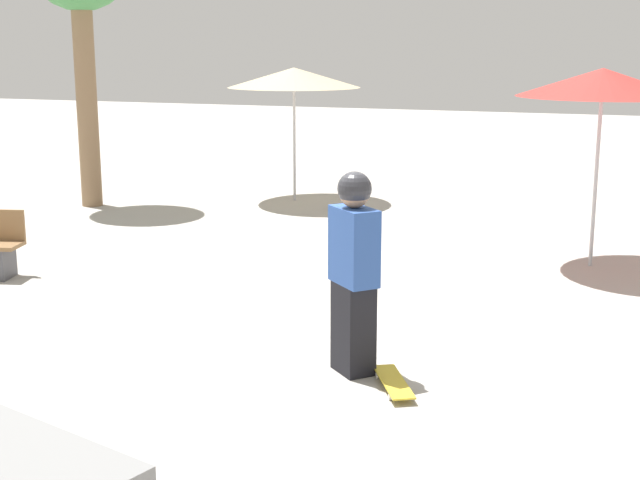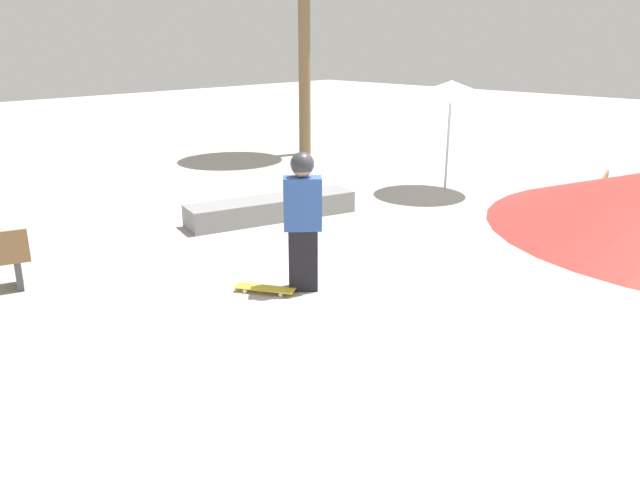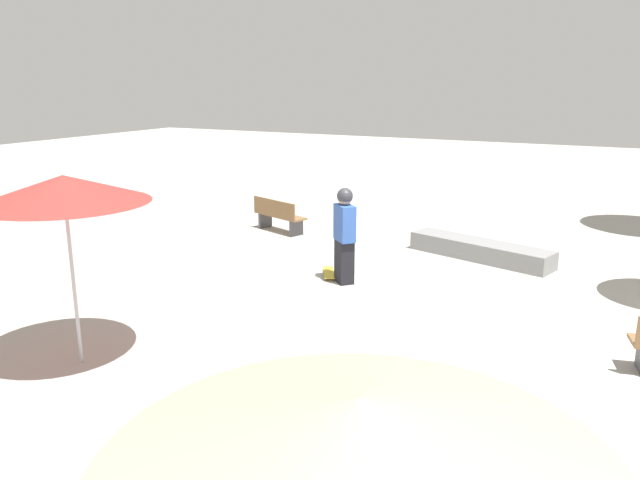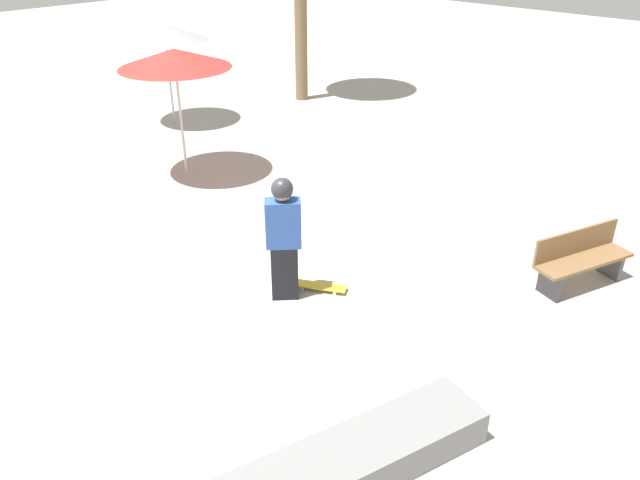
{
  "view_description": "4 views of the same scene",
  "coord_description": "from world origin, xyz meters",
  "px_view_note": "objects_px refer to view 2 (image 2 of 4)",
  "views": [
    {
      "loc": [
        8.28,
        3.35,
        2.95
      ],
      "look_at": [
        0.64,
        0.51,
        1.13
      ],
      "focal_mm": 50.0,
      "sensor_mm": 36.0,
      "label": 1
    },
    {
      "loc": [
        -4.59,
        6.35,
        3.22
      ],
      "look_at": [
        0.77,
        0.85,
        0.71
      ],
      "focal_mm": 35.0,
      "sensor_mm": 36.0,
      "label": 2
    },
    {
      "loc": [
        -9.39,
        -3.86,
        3.81
      ],
      "look_at": [
        0.67,
        1.32,
        0.87
      ],
      "focal_mm": 35.0,
      "sensor_mm": 36.0,
      "label": 3
    },
    {
      "loc": [
        6.6,
        -4.25,
        5.03
      ],
      "look_at": [
        1.45,
        1.2,
        1.0
      ],
      "focal_mm": 35.0,
      "sensor_mm": 36.0,
      "label": 4
    }
  ],
  "objects_px": {
    "skater_main": "(303,217)",
    "bench_near": "(591,200)",
    "shade_umbrella_white": "(451,90)",
    "skateboard": "(265,288)",
    "concrete_ledge": "(272,208)"
  },
  "relations": [
    {
      "from": "bench_near",
      "to": "skateboard",
      "type": "bearing_deg",
      "value": 150.08
    },
    {
      "from": "skater_main",
      "to": "bench_near",
      "type": "height_order",
      "value": "skater_main"
    },
    {
      "from": "skater_main",
      "to": "skateboard",
      "type": "relative_size",
      "value": 2.32
    },
    {
      "from": "skater_main",
      "to": "shade_umbrella_white",
      "type": "relative_size",
      "value": 0.78
    },
    {
      "from": "bench_near",
      "to": "shade_umbrella_white",
      "type": "distance_m",
      "value": 3.66
    },
    {
      "from": "bench_near",
      "to": "shade_umbrella_white",
      "type": "relative_size",
      "value": 0.7
    },
    {
      "from": "skateboard",
      "to": "bench_near",
      "type": "relative_size",
      "value": 0.48
    },
    {
      "from": "skater_main",
      "to": "shade_umbrella_white",
      "type": "bearing_deg",
      "value": -120.83
    },
    {
      "from": "skater_main",
      "to": "bench_near",
      "type": "bearing_deg",
      "value": -151.3
    },
    {
      "from": "concrete_ledge",
      "to": "shade_umbrella_white",
      "type": "distance_m",
      "value": 4.63
    },
    {
      "from": "skateboard",
      "to": "concrete_ledge",
      "type": "relative_size",
      "value": 0.24
    },
    {
      "from": "concrete_ledge",
      "to": "skateboard",
      "type": "bearing_deg",
      "value": 136.91
    },
    {
      "from": "shade_umbrella_white",
      "to": "concrete_ledge",
      "type": "bearing_deg",
      "value": 74.81
    },
    {
      "from": "skateboard",
      "to": "bench_near",
      "type": "height_order",
      "value": "bench_near"
    },
    {
      "from": "skater_main",
      "to": "shade_umbrella_white",
      "type": "xyz_separation_m",
      "value": [
        1.72,
        -5.98,
        1.18
      ]
    }
  ]
}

